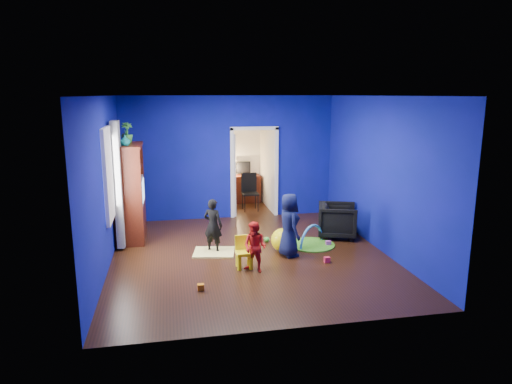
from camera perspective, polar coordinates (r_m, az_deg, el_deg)
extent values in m
cube|color=black|center=(8.53, -0.73, -7.93)|extent=(5.00, 5.50, 0.01)
cube|color=white|center=(8.01, -0.79, 11.94)|extent=(5.00, 5.50, 0.01)
cube|color=navy|center=(10.83, -3.35, 4.27)|extent=(5.00, 0.02, 2.90)
cube|color=navy|center=(5.53, 4.33, -3.40)|extent=(5.00, 0.02, 2.90)
cube|color=navy|center=(8.10, -18.45, 0.99)|extent=(0.02, 5.50, 2.90)
cube|color=navy|center=(8.93, 15.25, 2.18)|extent=(0.02, 5.50, 2.90)
imported|color=black|center=(9.66, 10.14, -3.53)|extent=(0.97, 0.96, 0.70)
imported|color=black|center=(8.63, -5.40, -4.18)|extent=(0.45, 0.41, 1.02)
imported|color=#10163B|center=(8.37, 4.14, -4.14)|extent=(0.46, 0.63, 1.17)
imported|color=#AF121B|center=(7.66, -0.13, -6.90)|extent=(0.53, 0.51, 0.86)
imported|color=#0C5663|center=(9.10, -16.07, 6.21)|extent=(0.23, 0.23, 0.21)
imported|color=#32812F|center=(9.60, -15.85, 7.14)|extent=(0.30, 0.30, 0.42)
cube|color=#3F140A|center=(9.56, -15.54, -0.08)|extent=(0.58, 1.14, 1.96)
cube|color=silver|center=(9.54, -15.32, 0.17)|extent=(0.46, 0.70, 0.54)
cube|color=#F2E07A|center=(8.69, -5.27, -7.51)|extent=(0.85, 0.73, 0.03)
sphere|color=yellow|center=(8.70, 3.35, -6.01)|extent=(0.44, 0.44, 0.44)
cube|color=yellow|center=(7.88, -1.48, -7.74)|extent=(0.29, 0.29, 0.50)
cylinder|color=#4CA525|center=(9.15, 6.96, -6.55)|extent=(0.91, 0.91, 0.02)
torus|color=#3F8CD8|center=(9.14, 6.96, -6.50)|extent=(0.66, 0.55, 0.81)
cube|color=white|center=(8.42, -18.10, 2.11)|extent=(0.03, 0.95, 1.55)
cube|color=slate|center=(9.00, -16.84, 0.86)|extent=(0.14, 0.42, 2.40)
cube|color=white|center=(10.99, -0.22, 2.30)|extent=(1.16, 0.10, 2.10)
cube|color=#3D140A|center=(12.58, -1.51, 0.42)|extent=(0.88, 0.44, 0.75)
cube|color=black|center=(12.59, -1.61, 3.09)|extent=(0.40, 0.05, 0.32)
sphere|color=#FFD88C|center=(12.49, -2.83, 2.92)|extent=(0.14, 0.14, 0.14)
cube|color=black|center=(11.63, -0.73, -0.11)|extent=(0.40, 0.40, 0.92)
cube|color=white|center=(12.45, -1.63, 7.95)|extent=(0.88, 0.24, 0.04)
cube|color=#E92641|center=(8.28, 8.87, -8.36)|extent=(0.10, 0.08, 0.10)
cube|color=orange|center=(7.14, -6.91, -11.74)|extent=(0.10, 0.08, 0.10)
sphere|color=green|center=(9.26, 1.36, -5.93)|extent=(0.11, 0.11, 0.11)
cube|color=#BF47AD|center=(9.15, 9.01, -6.35)|extent=(0.10, 0.08, 0.10)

